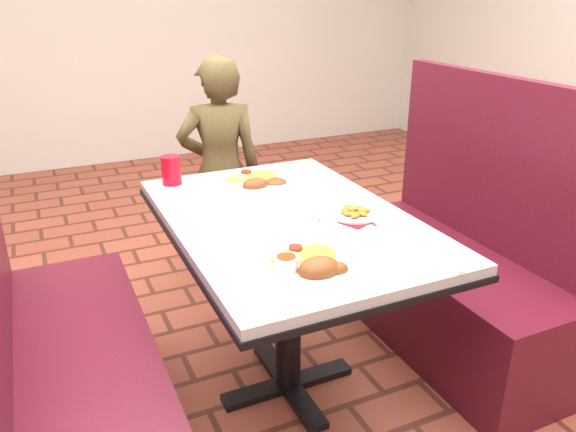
{
  "coord_description": "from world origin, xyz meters",
  "views": [
    {
      "loc": [
        -0.77,
        -1.67,
        1.51
      ],
      "look_at": [
        0.0,
        0.0,
        0.75
      ],
      "focal_mm": 35.0,
      "sensor_mm": 36.0,
      "label": 1
    }
  ],
  "objects_px": {
    "plantain_plate": "(354,213)",
    "red_tumbler": "(171,170)",
    "far_dinner_plate": "(257,179)",
    "booth_bench_left": "(67,373)",
    "diner_person": "(220,171)",
    "booth_bench_right": "(453,276)",
    "dining_table": "(288,241)",
    "near_dinner_plate": "(312,259)"
  },
  "relations": [
    {
      "from": "booth_bench_right",
      "to": "far_dinner_plate",
      "type": "xyz_separation_m",
      "value": [
        -0.77,
        0.35,
        0.45
      ]
    },
    {
      "from": "near_dinner_plate",
      "to": "red_tumbler",
      "type": "xyz_separation_m",
      "value": [
        -0.18,
        0.91,
        0.03
      ]
    },
    {
      "from": "plantain_plate",
      "to": "dining_table",
      "type": "bearing_deg",
      "value": 155.9
    },
    {
      "from": "dining_table",
      "to": "red_tumbler",
      "type": "xyz_separation_m",
      "value": [
        -0.29,
        0.52,
        0.16
      ]
    },
    {
      "from": "dining_table",
      "to": "plantain_plate",
      "type": "xyz_separation_m",
      "value": [
        0.21,
        -0.1,
        0.11
      ]
    },
    {
      "from": "booth_bench_left",
      "to": "plantain_plate",
      "type": "relative_size",
      "value": 6.85
    },
    {
      "from": "far_dinner_plate",
      "to": "booth_bench_right",
      "type": "bearing_deg",
      "value": -24.65
    },
    {
      "from": "diner_person",
      "to": "dining_table",
      "type": "bearing_deg",
      "value": 97.87
    },
    {
      "from": "dining_table",
      "to": "booth_bench_right",
      "type": "xyz_separation_m",
      "value": [
        0.8,
        0.0,
        -0.32
      ]
    },
    {
      "from": "diner_person",
      "to": "far_dinner_plate",
      "type": "xyz_separation_m",
      "value": [
        -0.06,
        -0.69,
        0.18
      ]
    },
    {
      "from": "near_dinner_plate",
      "to": "far_dinner_plate",
      "type": "bearing_deg",
      "value": 79.95
    },
    {
      "from": "booth_bench_right",
      "to": "near_dinner_plate",
      "type": "distance_m",
      "value": 1.08
    },
    {
      "from": "near_dinner_plate",
      "to": "plantain_plate",
      "type": "distance_m",
      "value": 0.44
    },
    {
      "from": "booth_bench_left",
      "to": "diner_person",
      "type": "distance_m",
      "value": 1.4
    },
    {
      "from": "booth_bench_left",
      "to": "near_dinner_plate",
      "type": "bearing_deg",
      "value": -29.44
    },
    {
      "from": "red_tumbler",
      "to": "dining_table",
      "type": "bearing_deg",
      "value": -61.01
    },
    {
      "from": "booth_bench_right",
      "to": "booth_bench_left",
      "type": "bearing_deg",
      "value": 180.0
    },
    {
      "from": "far_dinner_plate",
      "to": "plantain_plate",
      "type": "distance_m",
      "value": 0.49
    },
    {
      "from": "dining_table",
      "to": "red_tumbler",
      "type": "distance_m",
      "value": 0.61
    },
    {
      "from": "booth_bench_left",
      "to": "far_dinner_plate",
      "type": "height_order",
      "value": "booth_bench_left"
    },
    {
      "from": "dining_table",
      "to": "booth_bench_right",
      "type": "relative_size",
      "value": 1.01
    },
    {
      "from": "plantain_plate",
      "to": "red_tumbler",
      "type": "relative_size",
      "value": 1.48
    },
    {
      "from": "plantain_plate",
      "to": "red_tumbler",
      "type": "height_order",
      "value": "red_tumbler"
    },
    {
      "from": "far_dinner_plate",
      "to": "plantain_plate",
      "type": "xyz_separation_m",
      "value": [
        0.19,
        -0.45,
        -0.02
      ]
    },
    {
      "from": "diner_person",
      "to": "booth_bench_right",
      "type": "bearing_deg",
      "value": 136.92
    },
    {
      "from": "booth_bench_left",
      "to": "diner_person",
      "type": "relative_size",
      "value": 1.0
    },
    {
      "from": "booth_bench_right",
      "to": "far_dinner_plate",
      "type": "relative_size",
      "value": 3.97
    },
    {
      "from": "booth_bench_right",
      "to": "far_dinner_plate",
      "type": "distance_m",
      "value": 0.96
    },
    {
      "from": "near_dinner_plate",
      "to": "booth_bench_right",
      "type": "bearing_deg",
      "value": 23.39
    },
    {
      "from": "diner_person",
      "to": "near_dinner_plate",
      "type": "height_order",
      "value": "diner_person"
    },
    {
      "from": "near_dinner_plate",
      "to": "plantain_plate",
      "type": "relative_size",
      "value": 1.62
    },
    {
      "from": "dining_table",
      "to": "plantain_plate",
      "type": "height_order",
      "value": "plantain_plate"
    },
    {
      "from": "diner_person",
      "to": "near_dinner_plate",
      "type": "bearing_deg",
      "value": 95.04
    },
    {
      "from": "booth_bench_left",
      "to": "red_tumbler",
      "type": "distance_m",
      "value": 0.87
    },
    {
      "from": "red_tumbler",
      "to": "diner_person",
      "type": "bearing_deg",
      "value": 54.53
    },
    {
      "from": "dining_table",
      "to": "red_tumbler",
      "type": "relative_size",
      "value": 10.26
    },
    {
      "from": "diner_person",
      "to": "plantain_plate",
      "type": "bearing_deg",
      "value": 109.01
    },
    {
      "from": "dining_table",
      "to": "booth_bench_right",
      "type": "height_order",
      "value": "booth_bench_right"
    },
    {
      "from": "far_dinner_plate",
      "to": "diner_person",
      "type": "bearing_deg",
      "value": 84.71
    },
    {
      "from": "booth_bench_left",
      "to": "near_dinner_plate",
      "type": "xyz_separation_m",
      "value": [
        0.69,
        -0.39,
        0.45
      ]
    },
    {
      "from": "plantain_plate",
      "to": "near_dinner_plate",
      "type": "bearing_deg",
      "value": -137.3
    },
    {
      "from": "booth_bench_left",
      "to": "booth_bench_right",
      "type": "bearing_deg",
      "value": 0.0
    }
  ]
}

